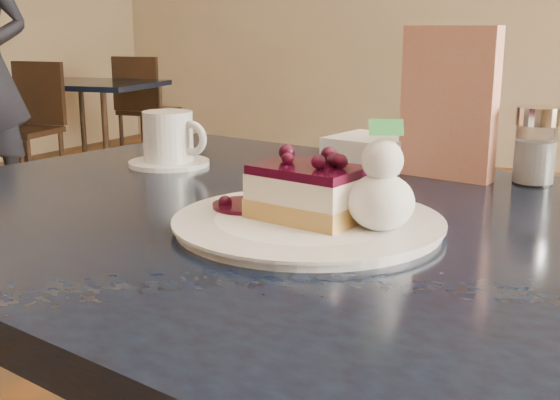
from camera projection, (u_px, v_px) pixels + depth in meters
The scene contains 10 objects.
main_table at pixel (331, 282), 0.90m from camera, with size 1.40×1.04×0.80m.
dessert_plate at pixel (308, 223), 0.84m from camera, with size 0.31×0.31×0.01m, color white.
cheesecake_slice at pixel (308, 193), 0.83m from camera, with size 0.14×0.11×0.06m.
whipped_cream at pixel (381, 202), 0.78m from camera, with size 0.08×0.08×0.07m.
berry_sauce at pixel (246, 206), 0.88m from camera, with size 0.09×0.09×0.01m, color black.
coffee_set at pixel (170, 141), 1.21m from camera, with size 0.15×0.14×0.09m.
menu_card at pixel (449, 104), 1.09m from camera, with size 0.15×0.03×0.24m, color beige.
sugar_shaker at pixel (536, 145), 1.06m from camera, with size 0.06×0.06×0.12m.
napkin_stack at pixel (372, 152), 1.19m from camera, with size 0.13×0.13×0.05m, color white.
bg_table_far_left at pixel (96, 167), 5.01m from camera, with size 0.99×1.62×1.08m.
Camera 1 is at (0.56, -0.41, 1.04)m, focal length 45.00 mm.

